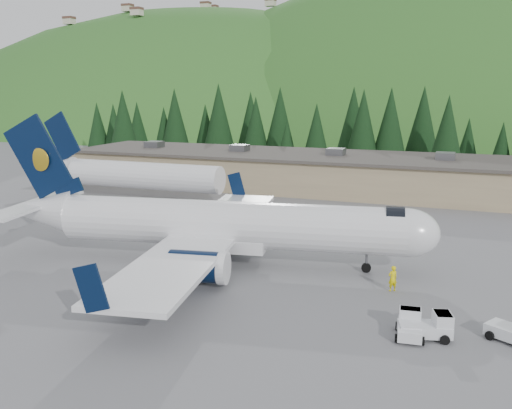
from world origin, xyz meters
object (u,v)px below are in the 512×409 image
object	(u,v)px
airliner	(218,225)
terminal_building	(302,170)
baggage_tug_c	(410,325)
second_airliner	(126,174)
baggage_tug_a	(430,327)
ramp_worker	(393,278)

from	to	relation	value
airliner	terminal_building	xyz separation A→B (m)	(-3.93, 38.18, -0.70)
airliner	baggage_tug_c	xyz separation A→B (m)	(16.82, -8.95, -2.66)
airliner	second_airliner	xyz separation A→B (m)	(-23.84, 22.18, 0.00)
baggage_tug_a	ramp_worker	bearing A→B (deg)	97.03
baggage_tug_a	terminal_building	xyz separation A→B (m)	(-21.90, 47.09, 1.90)
airliner	second_airliner	world-z (taller)	airliner
ramp_worker	second_airliner	bearing A→B (deg)	-68.58
second_airliner	baggage_tug_a	world-z (taller)	second_airliner
baggage_tug_a	baggage_tug_c	world-z (taller)	baggage_tug_a
second_airliner	airliner	bearing A→B (deg)	-42.94
airliner	baggage_tug_a	size ratio (longest dim) A/B	11.30
ramp_worker	baggage_tug_a	bearing A→B (deg)	76.38
baggage_tug_c	baggage_tug_a	bearing A→B (deg)	-94.27
airliner	baggage_tug_c	bearing A→B (deg)	-37.66
second_airliner	baggage_tug_c	xyz separation A→B (m)	(40.66, -31.13, -2.67)
terminal_building	ramp_worker	world-z (taller)	terminal_building
ramp_worker	baggage_tug_c	bearing A→B (deg)	68.38
second_airliner	ramp_worker	world-z (taller)	second_airliner
second_airliner	ramp_worker	distance (m)	45.38
airliner	ramp_worker	distance (m)	15.04
second_airliner	baggage_tug_c	size ratio (longest dim) A/B	9.51
second_airliner	baggage_tug_a	bearing A→B (deg)	-36.63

